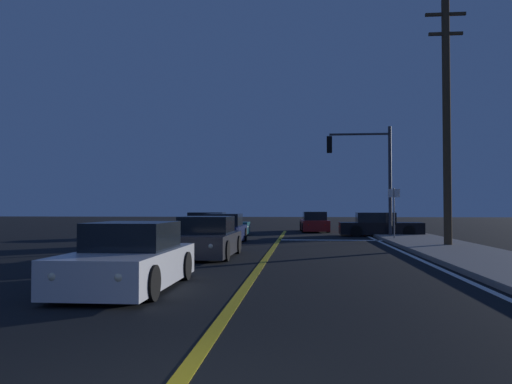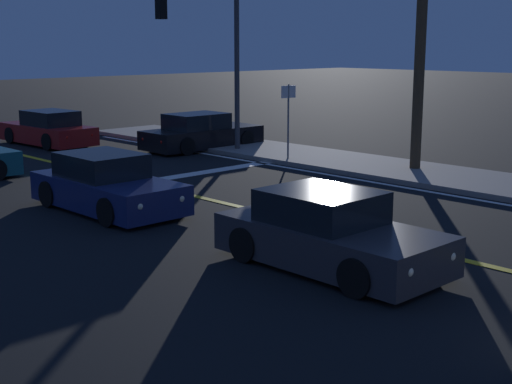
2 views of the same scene
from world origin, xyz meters
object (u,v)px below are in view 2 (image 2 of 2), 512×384
Objects in this scene: car_far_approaching_navy at (107,186)px; car_side_waiting_charcoal at (329,234)px; car_lead_oncoming_red at (48,130)px; traffic_signal_near_right at (211,40)px; car_following_oncoming_black at (201,133)px; street_sign_corner at (288,110)px.

car_far_approaching_navy and car_side_waiting_charcoal have the same top height.
car_side_waiting_charcoal is 18.06m from car_lead_oncoming_red.
car_following_oncoming_black is at bearing -117.30° from traffic_signal_near_right.
street_sign_corner reaches higher than car_side_waiting_charcoal.
car_lead_oncoming_red is at bearing -111.91° from car_far_approaching_navy.
car_following_oncoming_black is 4.54m from street_sign_corner.
car_lead_oncoming_red is (-3.55, 4.96, -0.00)m from car_following_oncoming_black.
car_following_oncoming_black is 1.11× the size of car_side_waiting_charcoal.
car_side_waiting_charcoal is at bearing 93.57° from car_far_approaching_navy.
car_far_approaching_navy is 11.99m from car_lead_oncoming_red.
traffic_signal_near_right is (6.75, 11.05, 3.39)m from car_side_waiting_charcoal.
car_following_oncoming_black is at bearing -57.13° from car_lead_oncoming_red.
car_lead_oncoming_red is (4.44, 11.14, 0.00)m from car_far_approaching_navy.
car_side_waiting_charcoal is 1.62× the size of street_sign_corner.
traffic_signal_near_right is at bearing -120.83° from car_side_waiting_charcoal.
car_far_approaching_navy is 8.33m from street_sign_corner.
traffic_signal_near_right reaches higher than car_lead_oncoming_red.
car_lead_oncoming_red is at bearing -143.75° from car_following_oncoming_black.
car_following_oncoming_black is 0.77× the size of traffic_signal_near_right.
car_following_oncoming_black is 1.02× the size of car_lead_oncoming_red.
street_sign_corner is (7.63, 8.25, 1.14)m from car_side_waiting_charcoal.
car_far_approaching_navy is at bearing -114.45° from car_lead_oncoming_red.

